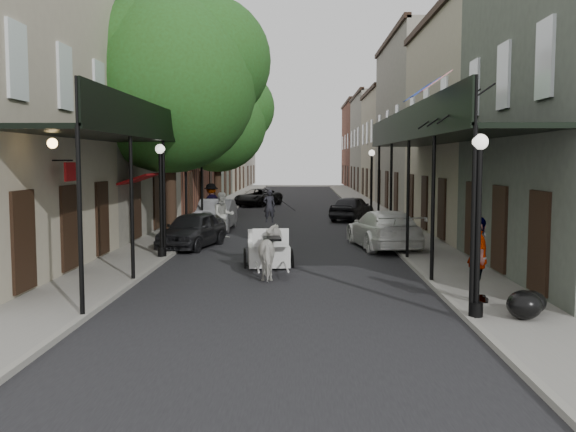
# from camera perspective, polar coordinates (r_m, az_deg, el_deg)

# --- Properties ---
(ground) EXTENTS (140.00, 140.00, 0.00)m
(ground) POSITION_cam_1_polar(r_m,az_deg,el_deg) (15.31, -0.81, -7.48)
(ground) COLOR gray
(ground) RESTS_ON ground
(road) EXTENTS (8.00, 90.00, 0.01)m
(road) POSITION_cam_1_polar(r_m,az_deg,el_deg) (35.10, 0.37, -0.40)
(road) COLOR black
(road) RESTS_ON ground
(sidewalk_left) EXTENTS (2.20, 90.00, 0.12)m
(sidewalk_left) POSITION_cam_1_polar(r_m,az_deg,el_deg) (35.53, -7.72, -0.29)
(sidewalk_left) COLOR gray
(sidewalk_left) RESTS_ON ground
(sidewalk_right) EXTENTS (2.20, 90.00, 0.12)m
(sidewalk_right) POSITION_cam_1_polar(r_m,az_deg,el_deg) (35.38, 8.49, -0.33)
(sidewalk_right) COLOR gray
(sidewalk_right) RESTS_ON ground
(building_row_left) EXTENTS (5.00, 80.00, 10.50)m
(building_row_left) POSITION_cam_1_polar(r_m,az_deg,el_deg) (45.90, -10.31, 7.34)
(building_row_left) COLOR #ABA288
(building_row_left) RESTS_ON ground
(building_row_right) EXTENTS (5.00, 80.00, 10.50)m
(building_row_right) POSITION_cam_1_polar(r_m,az_deg,el_deg) (45.70, 11.51, 7.33)
(building_row_right) COLOR gray
(building_row_right) RESTS_ON ground
(gallery_left) EXTENTS (2.20, 18.05, 4.88)m
(gallery_left) POSITION_cam_1_polar(r_m,az_deg,el_deg) (22.57, -12.49, 6.77)
(gallery_left) COLOR black
(gallery_left) RESTS_ON sidewalk_left
(gallery_right) EXTENTS (2.20, 18.05, 4.88)m
(gallery_right) POSITION_cam_1_polar(r_m,az_deg,el_deg) (22.34, 12.30, 6.79)
(gallery_right) COLOR black
(gallery_right) RESTS_ON sidewalk_right
(tree_near) EXTENTS (7.31, 6.80, 9.63)m
(tree_near) POSITION_cam_1_polar(r_m,az_deg,el_deg) (25.76, -9.57, 12.02)
(tree_near) COLOR #382619
(tree_near) RESTS_ON sidewalk_left
(tree_far) EXTENTS (6.45, 6.00, 8.61)m
(tree_far) POSITION_cam_1_polar(r_m,az_deg,el_deg) (39.49, -5.77, 8.64)
(tree_far) COLOR #382619
(tree_far) RESTS_ON sidewalk_left
(lamppost_right_near) EXTENTS (0.32, 0.32, 3.71)m
(lamppost_right_near) POSITION_cam_1_polar(r_m,az_deg,el_deg) (13.48, 16.55, -0.57)
(lamppost_right_near) COLOR black
(lamppost_right_near) RESTS_ON sidewalk_right
(lamppost_left) EXTENTS (0.32, 0.32, 3.71)m
(lamppost_left) POSITION_cam_1_polar(r_m,az_deg,el_deg) (21.49, -11.23, 1.54)
(lamppost_left) COLOR black
(lamppost_left) RESTS_ON sidewalk_left
(lamppost_right_far) EXTENTS (0.32, 0.32, 3.71)m
(lamppost_right_far) POSITION_cam_1_polar(r_m,az_deg,el_deg) (33.16, 7.43, 2.78)
(lamppost_right_far) COLOR black
(lamppost_right_far) RESTS_ON sidewalk_right
(horse) EXTENTS (0.97, 1.81, 1.47)m
(horse) POSITION_cam_1_polar(r_m,az_deg,el_deg) (17.98, -1.42, -3.24)
(horse) COLOR silver
(horse) RESTS_ON ground
(carriage) EXTENTS (1.65, 2.28, 2.45)m
(carriage) POSITION_cam_1_polar(r_m,az_deg,el_deg) (20.21, -1.80, -1.70)
(carriage) COLOR black
(carriage) RESTS_ON ground
(pedestrian_walking) EXTENTS (1.15, 1.04, 1.95)m
(pedestrian_walking) POSITION_cam_1_polar(r_m,az_deg,el_deg) (27.24, -5.79, 0.06)
(pedestrian_walking) COLOR #AFB0A6
(pedestrian_walking) RESTS_ON ground
(pedestrian_sidewalk_left) EXTENTS (1.46, 1.34, 1.97)m
(pedestrian_sidewalk_left) POSITION_cam_1_polar(r_m,az_deg,el_deg) (33.66, -6.84, 1.21)
(pedestrian_sidewalk_left) COLOR gray
(pedestrian_sidewalk_left) RESTS_ON sidewalk_left
(pedestrian_sidewalk_right) EXTENTS (0.58, 1.17, 1.93)m
(pedestrian_sidewalk_right) POSITION_cam_1_polar(r_m,az_deg,el_deg) (15.07, 16.54, -3.70)
(pedestrian_sidewalk_right) COLOR gray
(pedestrian_sidewalk_right) RESTS_ON sidewalk_right
(car_left_near) EXTENTS (2.45, 4.25, 1.36)m
(car_left_near) POSITION_cam_1_polar(r_m,az_deg,el_deg) (24.44, -8.51, -1.23)
(car_left_near) COLOR black
(car_left_near) RESTS_ON ground
(car_left_mid) EXTENTS (1.56, 4.43, 1.46)m
(car_left_mid) POSITION_cam_1_polar(r_m,az_deg,el_deg) (30.40, -6.43, 0.10)
(car_left_mid) COLOR #A8A8AD
(car_left_mid) RESTS_ON ground
(car_left_far) EXTENTS (3.72, 4.93, 1.24)m
(car_left_far) POSITION_cam_1_polar(r_m,az_deg,el_deg) (46.35, -2.69, 1.67)
(car_left_far) COLOR black
(car_left_far) RESTS_ON ground
(car_right_near) EXTENTS (2.68, 5.20, 1.44)m
(car_right_near) POSITION_cam_1_polar(r_m,az_deg,el_deg) (24.28, 8.49, -1.18)
(car_right_near) COLOR white
(car_right_near) RESTS_ON ground
(car_right_far) EXTENTS (2.99, 4.30, 1.36)m
(car_right_far) POSITION_cam_1_polar(r_m,az_deg,el_deg) (35.30, 5.73, 0.70)
(car_right_far) COLOR black
(car_right_far) RESTS_ON ground
(trash_bags) EXTENTS (0.95, 1.10, 0.59)m
(trash_bags) POSITION_cam_1_polar(r_m,az_deg,el_deg) (14.01, 20.48, -7.33)
(trash_bags) COLOR black
(trash_bags) RESTS_ON sidewalk_right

